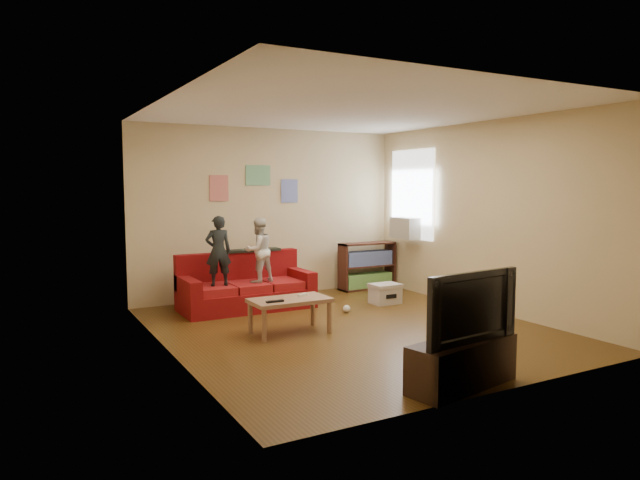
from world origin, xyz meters
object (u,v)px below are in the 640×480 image
child_b (258,250)px  file_box (385,293)px  tv_stand (462,363)px  coffee_table (290,303)px  sofa (245,289)px  child_a (218,251)px  bookshelf (367,268)px  television (464,305)px

child_b → file_box: child_b is taller
tv_stand → coffee_table: bearing=91.9°
sofa → child_a: child_a is taller
child_a → bookshelf: (2.88, 0.62, -0.53)m
file_box → tv_stand: size_ratio=0.39×
sofa → child_b: bearing=-48.0°
bookshelf → tv_stand: 4.86m
coffee_table → bookshelf: bookshelf is taller
file_box → tv_stand: (-1.49, -3.29, 0.06)m
sofa → television: 4.06m
child_b → television: (0.35, -3.84, -0.12)m
child_b → television: size_ratio=0.86×
coffee_table → file_box: (2.03, 0.88, -0.21)m
sofa → tv_stand: bearing=-82.9°
coffee_table → file_box: 2.22m
sofa → tv_stand: 4.03m
sofa → file_box: size_ratio=4.29×
bookshelf → file_box: 1.27m
television → child_a: bearing=97.7°
file_box → television: size_ratio=0.41×
coffee_table → tv_stand: bearing=-77.3°
sofa → child_b: size_ratio=2.03×
tv_stand → bookshelf: bearing=55.8°
child_a → coffee_table: bearing=114.8°
sofa → coffee_table: sofa is taller
sofa → file_box: bearing=-19.7°
coffee_table → tv_stand: size_ratio=0.84×
sofa → child_a: size_ratio=1.93×
coffee_table → television: bearing=-77.3°
bookshelf → file_box: size_ratio=2.29×
child_b → television: bearing=82.1°
child_b → tv_stand: size_ratio=0.82×
file_box → bookshelf: bearing=69.4°
child_b → file_box: size_ratio=2.11×
child_b → sofa: bearing=-61.2°
coffee_table → bookshelf: bearing=39.7°
file_box → child_b: bearing=163.4°
child_b → bookshelf: bearing=-177.9°
coffee_table → bookshelf: 3.21m
tv_stand → child_a: bearing=93.1°
child_a → child_b: size_ratio=1.05×
child_b → coffee_table: size_ratio=0.98×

